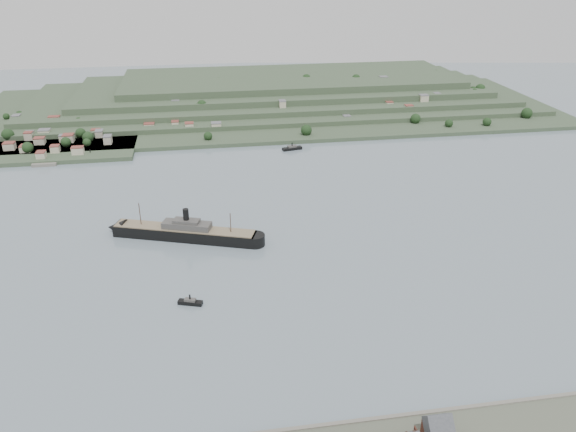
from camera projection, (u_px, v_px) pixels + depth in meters
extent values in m
plane|color=slate|center=(299.00, 255.00, 372.01)|extent=(1400.00, 1400.00, 0.00)
cube|color=slate|center=(361.00, 422.00, 238.68)|extent=(220.00, 2.00, 2.60)
cube|color=#472519|center=(437.00, 432.00, 227.04)|extent=(10.00, 10.00, 9.00)
cube|color=#3B3F43|center=(438.00, 424.00, 225.10)|extent=(10.40, 10.18, 10.18)
cube|color=#32472F|center=(247.00, 112.00, 691.93)|extent=(760.00, 260.00, 4.00)
cube|color=#32472F|center=(261.00, 102.00, 715.15)|extent=(680.00, 220.00, 5.00)
cube|color=#32472F|center=(271.00, 95.00, 728.31)|extent=(600.00, 200.00, 6.00)
cube|color=#32472F|center=(281.00, 87.00, 741.04)|extent=(520.00, 180.00, 7.00)
cube|color=#32472F|center=(290.00, 79.00, 753.34)|extent=(440.00, 160.00, 8.00)
cube|color=#32472F|center=(60.00, 148.00, 565.10)|extent=(150.00, 90.00, 4.00)
cube|color=slate|center=(45.00, 163.00, 527.22)|extent=(22.00, 14.00, 2.80)
cube|color=black|center=(184.00, 234.00, 390.79)|extent=(99.93, 46.54, 7.87)
cone|color=black|center=(117.00, 228.00, 398.98)|extent=(17.23, 17.23, 13.50)
cylinder|color=black|center=(255.00, 240.00, 382.60)|extent=(13.50, 13.50, 7.87)
cube|color=#7A6B51|center=(184.00, 228.00, 388.95)|extent=(97.43, 44.72, 0.67)
cube|color=#474441|center=(187.00, 225.00, 387.52)|extent=(35.19, 20.81, 4.50)
cube|color=#474441|center=(186.00, 221.00, 386.21)|extent=(19.59, 13.43, 2.81)
cylinder|color=black|center=(186.00, 216.00, 384.37)|extent=(4.05, 4.05, 10.12)
cylinder|color=#402A1D|center=(140.00, 215.00, 390.80)|extent=(0.56, 0.56, 18.00)
cylinder|color=#402A1D|center=(231.00, 224.00, 380.73)|extent=(0.56, 0.56, 15.75)
cube|color=black|center=(190.00, 303.00, 319.63)|extent=(14.59, 8.06, 2.26)
cube|color=#474441|center=(190.00, 300.00, 318.90)|extent=(6.99, 4.88, 1.70)
cylinder|color=black|center=(190.00, 297.00, 318.09)|extent=(0.94, 0.94, 3.30)
cube|color=black|center=(91.00, 155.00, 548.00)|extent=(18.52, 10.99, 2.39)
cube|color=#474441|center=(90.00, 153.00, 547.23)|extent=(8.95, 6.57, 1.79)
cylinder|color=black|center=(90.00, 151.00, 546.37)|extent=(1.00, 1.00, 3.48)
cube|color=black|center=(292.00, 149.00, 565.73)|extent=(20.87, 9.84, 2.68)
cube|color=#474441|center=(292.00, 147.00, 564.86)|extent=(9.82, 6.34, 2.01)
cylinder|color=black|center=(292.00, 144.00, 563.90)|extent=(1.12, 1.12, 3.91)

